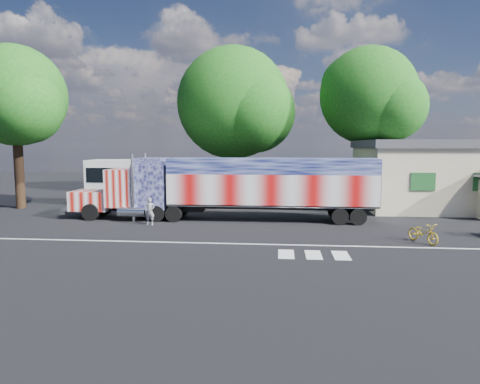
# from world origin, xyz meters

# --- Properties ---
(ground) EXTENTS (100.00, 100.00, 0.00)m
(ground) POSITION_xyz_m (0.00, 0.00, 0.00)
(ground) COLOR black
(lane_markings) EXTENTS (30.00, 2.67, 0.01)m
(lane_markings) POSITION_xyz_m (1.71, -3.77, 0.01)
(lane_markings) COLOR silver
(lane_markings) RESTS_ON ground
(semi_truck) EXTENTS (20.11, 3.18, 4.29)m
(semi_truck) POSITION_xyz_m (-0.53, 3.76, 2.21)
(semi_truck) COLOR black
(semi_truck) RESTS_ON ground
(coach_bus) EXTENTS (12.53, 2.92, 3.65)m
(coach_bus) POSITION_xyz_m (-6.51, 9.80, 1.89)
(coach_bus) COLOR silver
(coach_bus) RESTS_ON ground
(woman) EXTENTS (0.61, 0.40, 1.66)m
(woman) POSITION_xyz_m (-5.35, 1.50, 0.83)
(woman) COLOR slate
(woman) RESTS_ON ground
(bicycle) EXTENTS (1.47, 2.01, 1.01)m
(bicycle) POSITION_xyz_m (9.59, -1.88, 0.50)
(bicycle) COLOR gold
(bicycle) RESTS_ON ground
(tree_n_mid) EXTENTS (11.41, 10.87, 14.33)m
(tree_n_mid) POSITION_xyz_m (-1.96, 18.52, 8.84)
(tree_n_mid) COLOR black
(tree_n_mid) RESTS_ON ground
(tree_w_a) EXTENTS (7.86, 7.49, 12.25)m
(tree_w_a) POSITION_xyz_m (-17.18, 7.24, 8.44)
(tree_w_a) COLOR black
(tree_w_a) RESTS_ON ground
(tree_ne_a) EXTENTS (9.15, 8.72, 13.62)m
(tree_ne_a) POSITION_xyz_m (10.49, 16.61, 9.20)
(tree_ne_a) COLOR black
(tree_ne_a) RESTS_ON ground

